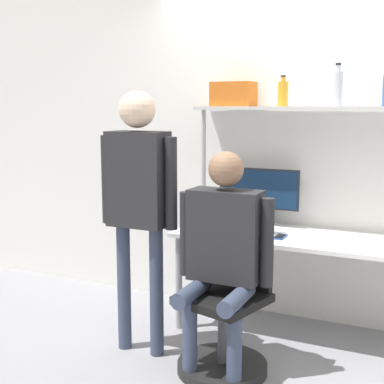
% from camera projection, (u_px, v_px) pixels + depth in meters
% --- Properties ---
extents(ground_plane, '(12.00, 12.00, 0.00)m').
position_uv_depth(ground_plane, '(283.00, 353.00, 3.56)').
color(ground_plane, gray).
extents(wall_back, '(8.00, 0.06, 2.70)m').
position_uv_depth(wall_back, '(314.00, 144.00, 3.98)').
color(wall_back, white).
rests_on(wall_back, ground_plane).
extents(desk, '(1.76, 0.65, 0.73)m').
position_uv_depth(desk, '(299.00, 246.00, 3.77)').
color(desk, white).
rests_on(desk, ground_plane).
extents(shelf_unit, '(1.67, 0.30, 1.63)m').
position_uv_depth(shelf_unit, '(308.00, 137.00, 3.79)').
color(shelf_unit, silver).
rests_on(shelf_unit, ground_plane).
extents(monitor, '(0.63, 0.19, 0.44)m').
position_uv_depth(monitor, '(258.00, 192.00, 4.05)').
color(monitor, '#333338').
rests_on(monitor, desk).
extents(laptop, '(0.31, 0.26, 0.26)m').
position_uv_depth(laptop, '(250.00, 224.00, 3.79)').
color(laptop, '#333338').
rests_on(laptop, desk).
extents(cell_phone, '(0.07, 0.15, 0.01)m').
position_uv_depth(cell_phone, '(280.00, 237.00, 3.70)').
color(cell_phone, '#264C8C').
rests_on(cell_phone, desk).
extents(office_chair, '(0.57, 0.57, 0.94)m').
position_uv_depth(office_chair, '(227.00, 324.00, 3.31)').
color(office_chair, black).
rests_on(office_chair, ground_plane).
extents(person_seated, '(0.60, 0.47, 1.37)m').
position_uv_depth(person_seated, '(223.00, 244.00, 3.19)').
color(person_seated, '#38425B').
rests_on(person_seated, ground_plane).
extents(person_standing, '(0.55, 0.23, 1.73)m').
position_uv_depth(person_standing, '(138.00, 188.00, 3.43)').
color(person_standing, '#38425B').
rests_on(person_standing, ground_plane).
extents(bottle_clear, '(0.07, 0.07, 0.29)m').
position_uv_depth(bottle_clear, '(337.00, 88.00, 3.66)').
color(bottle_clear, silver).
rests_on(bottle_clear, shelf_unit).
extents(bottle_amber, '(0.08, 0.08, 0.22)m').
position_uv_depth(bottle_amber, '(283.00, 93.00, 3.83)').
color(bottle_amber, gold).
rests_on(bottle_amber, shelf_unit).
extents(storage_box, '(0.31, 0.21, 0.18)m').
position_uv_depth(storage_box, '(234.00, 94.00, 3.99)').
color(storage_box, '#D1661E').
rests_on(storage_box, shelf_unit).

